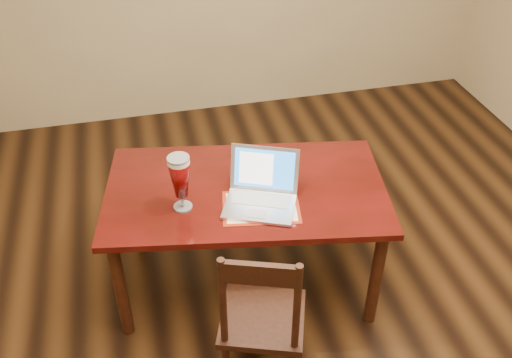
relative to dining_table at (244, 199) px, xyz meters
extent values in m
plane|color=black|center=(0.36, -0.35, -0.64)|extent=(5.00, 5.00, 0.00)
cube|color=#4D0B0A|center=(0.01, 0.01, 0.05)|extent=(1.64, 1.10, 0.04)
cylinder|color=#38170E|center=(-0.72, -0.22, -0.31)|extent=(0.07, 0.07, 0.67)
cylinder|color=#38170E|center=(0.63, -0.45, -0.31)|extent=(0.07, 0.07, 0.67)
cylinder|color=#38170E|center=(-0.60, 0.47, -0.31)|extent=(0.07, 0.07, 0.67)
cylinder|color=#38170E|center=(0.75, 0.24, -0.31)|extent=(0.07, 0.07, 0.67)
cube|color=maroon|center=(0.05, -0.17, 0.07)|extent=(0.44, 0.35, 0.00)
cube|color=white|center=(0.05, -0.17, 0.07)|extent=(0.40, 0.31, 0.00)
cube|color=silver|center=(0.04, -0.18, 0.08)|extent=(0.43, 0.37, 0.02)
cube|color=#B7B7BC|center=(0.06, -0.13, 0.09)|extent=(0.32, 0.22, 0.00)
cube|color=#ADAEB2|center=(0.02, -0.24, 0.09)|extent=(0.11, 0.10, 0.00)
cube|color=silver|center=(0.11, -0.03, 0.21)|extent=(0.36, 0.21, 0.24)
cube|color=blue|center=(0.10, -0.04, 0.21)|extent=(0.31, 0.18, 0.20)
cube|color=white|center=(0.06, -0.02, 0.21)|extent=(0.18, 0.11, 0.17)
cylinder|color=silver|center=(-0.34, -0.08, 0.07)|extent=(0.10, 0.10, 0.01)
cylinder|color=silver|center=(-0.34, -0.08, 0.11)|extent=(0.02, 0.02, 0.07)
cylinder|color=white|center=(-0.34, -0.08, 0.36)|extent=(0.11, 0.11, 0.02)
cylinder|color=silver|center=(-0.34, -0.08, 0.38)|extent=(0.11, 0.11, 0.01)
cylinder|color=silver|center=(0.03, 0.30, 0.09)|extent=(0.06, 0.06, 0.04)
cylinder|color=silver|center=(0.08, 0.31, 0.09)|extent=(0.06, 0.06, 0.04)
cube|color=black|center=(-0.05, -0.64, -0.23)|extent=(0.50, 0.49, 0.04)
cylinder|color=black|center=(-0.15, -0.44, -0.45)|extent=(0.04, 0.04, 0.39)
cylinder|color=black|center=(0.15, -0.55, -0.45)|extent=(0.04, 0.04, 0.39)
cylinder|color=black|center=(-0.25, -0.73, 0.04)|extent=(0.03, 0.03, 0.51)
cylinder|color=black|center=(0.05, -0.83, 0.04)|extent=(0.03, 0.03, 0.51)
cube|color=black|center=(-0.10, -0.78, 0.23)|extent=(0.31, 0.14, 0.11)
camera|label=1|loc=(-0.50, -2.38, 1.96)|focal=40.00mm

